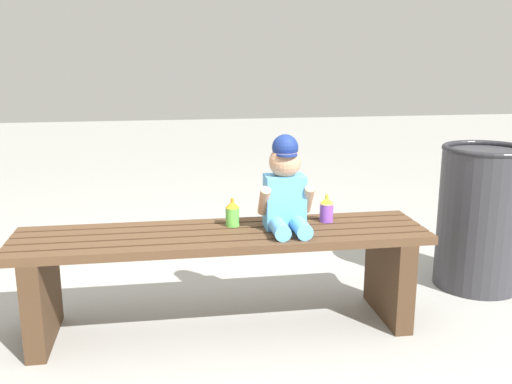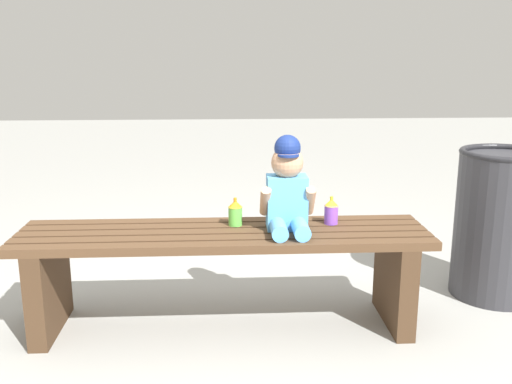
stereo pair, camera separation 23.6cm
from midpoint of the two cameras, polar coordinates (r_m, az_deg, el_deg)
name	(u,v)px [view 1 (the left image)]	position (r m, az deg, el deg)	size (l,w,h in m)	color
ground_plane	(224,327)	(2.61, -5.85, -13.18)	(16.00, 16.00, 0.00)	#999993
park_bench	(223,263)	(2.49, -6.02, -7.00)	(1.74, 0.41, 0.44)	#513823
child_figure	(286,188)	(2.43, 0.17, 0.32)	(0.23, 0.27, 0.40)	#59A5E5
sippy_cup_left	(232,213)	(2.51, -5.05, -2.12)	(0.06, 0.06, 0.12)	#66CC4C
sippy_cup_right	(327,209)	(2.57, 4.39, -1.72)	(0.06, 0.06, 0.12)	#8C4CCC
trash_bin	(481,217)	(3.09, 19.35, -2.34)	(0.43, 0.43, 0.73)	#333338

